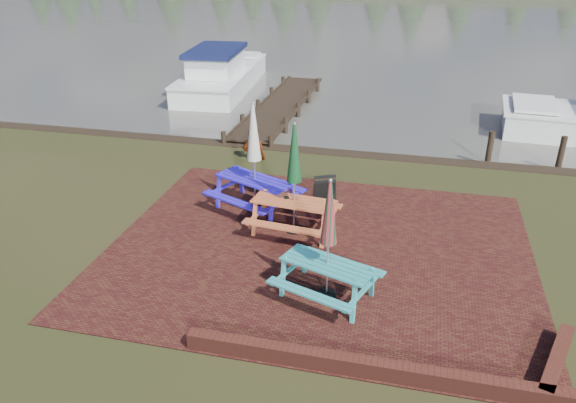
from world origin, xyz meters
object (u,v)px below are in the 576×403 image
at_px(picnic_table_teal, 328,258).
at_px(picnic_table_blue, 255,174).
at_px(chalkboard, 325,195).
at_px(person, 253,128).
at_px(picnic_table_red, 294,196).
at_px(jetty, 280,106).
at_px(boat_jetty, 221,76).

distance_m(picnic_table_teal, picnic_table_blue, 4.03).
relative_size(chalkboard, person, 0.44).
bearing_deg(picnic_table_blue, chalkboard, 33.55).
xyz_separation_m(picnic_table_teal, chalkboard, (-0.69, 3.54, -0.39)).
distance_m(picnic_table_teal, picnic_table_red, 2.62).
xyz_separation_m(picnic_table_blue, chalkboard, (1.68, 0.29, -0.50)).
bearing_deg(jetty, person, -83.88).
relative_size(jetty, person, 4.64).
relative_size(picnic_table_red, boat_jetty, 0.34).
bearing_deg(picnic_table_blue, picnic_table_teal, -30.20).
bearing_deg(person, picnic_table_red, 117.78).
xyz_separation_m(picnic_table_red, chalkboard, (0.49, 1.20, -0.46)).
bearing_deg(jetty, picnic_table_teal, -71.65).
relative_size(picnic_table_blue, person, 1.38).
bearing_deg(picnic_table_blue, picnic_table_red, -13.59).
distance_m(chalkboard, jetty, 9.03).
distance_m(picnic_table_teal, boat_jetty, 16.67).
bearing_deg(picnic_table_blue, boat_jetty, 137.22).
bearing_deg(jetty, chalkboard, -68.70).
bearing_deg(chalkboard, picnic_table_teal, -104.62).
distance_m(chalkboard, person, 4.07).
bearing_deg(chalkboard, picnic_table_blue, 164.21).
xyz_separation_m(picnic_table_red, jetty, (-2.79, 9.61, -0.79)).
bearing_deg(picnic_table_teal, picnic_table_blue, 145.63).
bearing_deg(jetty, boat_jetty, 139.39).
bearing_deg(picnic_table_teal, boat_jetty, 136.06).
xyz_separation_m(picnic_table_blue, boat_jetty, (-5.06, 11.67, -0.50)).
relative_size(chalkboard, boat_jetty, 0.11).
distance_m(chalkboard, boat_jetty, 13.22).
relative_size(picnic_table_red, picnic_table_blue, 0.96).
bearing_deg(person, picnic_table_teal, 117.38).
xyz_separation_m(chalkboard, boat_jetty, (-6.74, 11.38, 0.00)).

